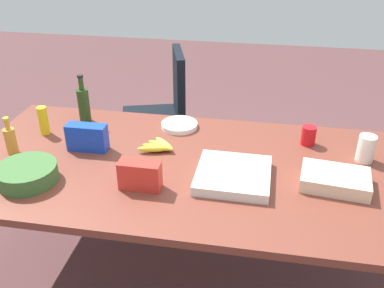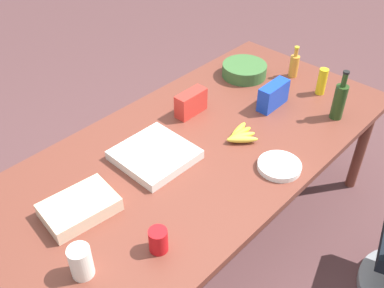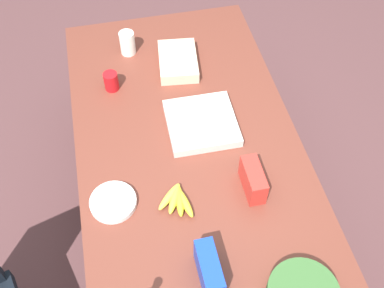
{
  "view_description": "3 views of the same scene",
  "coord_description": "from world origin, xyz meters",
  "px_view_note": "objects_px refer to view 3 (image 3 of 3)",
  "views": [
    {
      "loc": [
        -0.33,
        1.87,
        1.93
      ],
      "look_at": [
        0.01,
        -0.09,
        0.83
      ],
      "focal_mm": 40.05,
      "sensor_mm": 36.0,
      "label": 1
    },
    {
      "loc": [
        -1.35,
        -1.22,
        2.23
      ],
      "look_at": [
        -0.04,
        0.0,
        0.79
      ],
      "focal_mm": 40.94,
      "sensor_mm": 36.0,
      "label": 2
    },
    {
      "loc": [
        1.31,
        -0.29,
        2.65
      ],
      "look_at": [
        -0.07,
        0.01,
        0.81
      ],
      "focal_mm": 43.23,
      "sensor_mm": 36.0,
      "label": 3
    }
  ],
  "objects_px": {
    "sheet_cake": "(178,61)",
    "paper_plate_stack": "(113,202)",
    "conference_table": "(194,170)",
    "pizza_box": "(202,123)",
    "chip_bag_red": "(253,180)",
    "banana_bunch": "(177,200)",
    "mayo_jar": "(127,43)",
    "red_solo_cup": "(111,81)",
    "chip_bag_blue": "(209,270)"
  },
  "relations": [
    {
      "from": "chip_bag_blue",
      "to": "banana_bunch",
      "type": "bearing_deg",
      "value": -171.37
    },
    {
      "from": "red_solo_cup",
      "to": "conference_table",
      "type": "bearing_deg",
      "value": 29.2
    },
    {
      "from": "pizza_box",
      "to": "chip_bag_red",
      "type": "distance_m",
      "value": 0.46
    },
    {
      "from": "conference_table",
      "to": "chip_bag_blue",
      "type": "xyz_separation_m",
      "value": [
        0.59,
        -0.07,
        0.14
      ]
    },
    {
      "from": "red_solo_cup",
      "to": "chip_bag_blue",
      "type": "distance_m",
      "value": 1.23
    },
    {
      "from": "pizza_box",
      "to": "paper_plate_stack",
      "type": "relative_size",
      "value": 1.64
    },
    {
      "from": "chip_bag_red",
      "to": "chip_bag_blue",
      "type": "height_order",
      "value": "chip_bag_blue"
    },
    {
      "from": "banana_bunch",
      "to": "sheet_cake",
      "type": "bearing_deg",
      "value": 168.45
    },
    {
      "from": "sheet_cake",
      "to": "red_solo_cup",
      "type": "height_order",
      "value": "red_solo_cup"
    },
    {
      "from": "pizza_box",
      "to": "banana_bunch",
      "type": "relative_size",
      "value": 1.74
    },
    {
      "from": "mayo_jar",
      "to": "sheet_cake",
      "type": "height_order",
      "value": "mayo_jar"
    },
    {
      "from": "pizza_box",
      "to": "mayo_jar",
      "type": "bearing_deg",
      "value": -154.76
    },
    {
      "from": "pizza_box",
      "to": "chip_bag_blue",
      "type": "bearing_deg",
      "value": -10.13
    },
    {
      "from": "sheet_cake",
      "to": "banana_bunch",
      "type": "height_order",
      "value": "sheet_cake"
    },
    {
      "from": "red_solo_cup",
      "to": "paper_plate_stack",
      "type": "bearing_deg",
      "value": -5.98
    },
    {
      "from": "banana_bunch",
      "to": "paper_plate_stack",
      "type": "bearing_deg",
      "value": -100.86
    },
    {
      "from": "pizza_box",
      "to": "paper_plate_stack",
      "type": "height_order",
      "value": "pizza_box"
    },
    {
      "from": "sheet_cake",
      "to": "banana_bunch",
      "type": "xyz_separation_m",
      "value": [
        0.92,
        -0.19,
        -0.01
      ]
    },
    {
      "from": "sheet_cake",
      "to": "mayo_jar",
      "type": "bearing_deg",
      "value": -123.68
    },
    {
      "from": "mayo_jar",
      "to": "chip_bag_red",
      "type": "bearing_deg",
      "value": 22.32
    },
    {
      "from": "sheet_cake",
      "to": "chip_bag_red",
      "type": "height_order",
      "value": "chip_bag_red"
    },
    {
      "from": "mayo_jar",
      "to": "sheet_cake",
      "type": "xyz_separation_m",
      "value": [
        0.18,
        0.27,
        -0.04
      ]
    },
    {
      "from": "conference_table",
      "to": "mayo_jar",
      "type": "bearing_deg",
      "value": -166.81
    },
    {
      "from": "chip_bag_red",
      "to": "red_solo_cup",
      "type": "distance_m",
      "value": 1.0
    },
    {
      "from": "mayo_jar",
      "to": "red_solo_cup",
      "type": "bearing_deg",
      "value": -24.76
    },
    {
      "from": "sheet_cake",
      "to": "paper_plate_stack",
      "type": "distance_m",
      "value": 0.99
    },
    {
      "from": "red_solo_cup",
      "to": "paper_plate_stack",
      "type": "relative_size",
      "value": 0.5
    },
    {
      "from": "pizza_box",
      "to": "chip_bag_red",
      "type": "bearing_deg",
      "value": 19.9
    },
    {
      "from": "pizza_box",
      "to": "red_solo_cup",
      "type": "bearing_deg",
      "value": -130.63
    },
    {
      "from": "chip_bag_blue",
      "to": "paper_plate_stack",
      "type": "bearing_deg",
      "value": -141.41
    },
    {
      "from": "chip_bag_red",
      "to": "chip_bag_blue",
      "type": "xyz_separation_m",
      "value": [
        0.39,
        -0.31,
        0.01
      ]
    },
    {
      "from": "chip_bag_red",
      "to": "banana_bunch",
      "type": "bearing_deg",
      "value": -89.71
    },
    {
      "from": "conference_table",
      "to": "pizza_box",
      "type": "height_order",
      "value": "pizza_box"
    },
    {
      "from": "mayo_jar",
      "to": "chip_bag_blue",
      "type": "bearing_deg",
      "value": 5.5
    },
    {
      "from": "conference_table",
      "to": "pizza_box",
      "type": "distance_m",
      "value": 0.26
    },
    {
      "from": "banana_bunch",
      "to": "red_solo_cup",
      "type": "distance_m",
      "value": 0.84
    },
    {
      "from": "red_solo_cup",
      "to": "chip_bag_blue",
      "type": "relative_size",
      "value": 0.5
    },
    {
      "from": "paper_plate_stack",
      "to": "mayo_jar",
      "type": "bearing_deg",
      "value": 168.59
    },
    {
      "from": "conference_table",
      "to": "banana_bunch",
      "type": "xyz_separation_m",
      "value": [
        0.21,
        -0.12,
        0.09
      ]
    },
    {
      "from": "paper_plate_stack",
      "to": "sheet_cake",
      "type": "bearing_deg",
      "value": 150.74
    },
    {
      "from": "banana_bunch",
      "to": "mayo_jar",
      "type": "bearing_deg",
      "value": -175.61
    },
    {
      "from": "chip_bag_red",
      "to": "red_solo_cup",
      "type": "relative_size",
      "value": 1.82
    },
    {
      "from": "chip_bag_red",
      "to": "mayo_jar",
      "type": "bearing_deg",
      "value": -157.68
    },
    {
      "from": "conference_table",
      "to": "sheet_cake",
      "type": "distance_m",
      "value": 0.72
    },
    {
      "from": "conference_table",
      "to": "sheet_cake",
      "type": "relative_size",
      "value": 7.56
    },
    {
      "from": "chip_bag_blue",
      "to": "mayo_jar",
      "type": "bearing_deg",
      "value": -174.5
    },
    {
      "from": "banana_bunch",
      "to": "chip_bag_red",
      "type": "bearing_deg",
      "value": 90.29
    },
    {
      "from": "sheet_cake",
      "to": "red_solo_cup",
      "type": "bearing_deg",
      "value": -75.71
    },
    {
      "from": "pizza_box",
      "to": "paper_plate_stack",
      "type": "bearing_deg",
      "value": -52.91
    },
    {
      "from": "mayo_jar",
      "to": "banana_bunch",
      "type": "bearing_deg",
      "value": 4.39
    }
  ]
}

